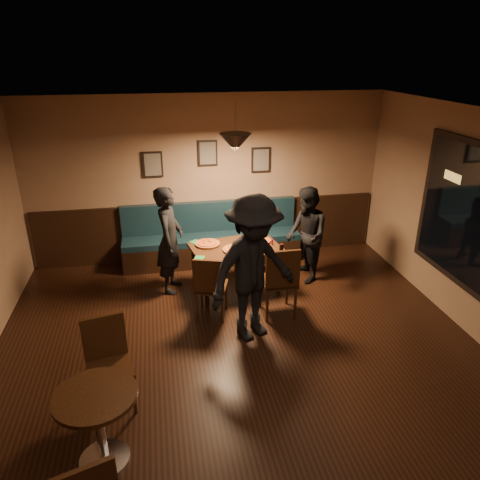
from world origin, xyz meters
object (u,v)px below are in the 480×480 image
at_px(tabasco_bottle, 272,241).
at_px(dining_table, 236,268).
at_px(cafe_chair_far, 110,368).
at_px(soda_glass, 281,248).
at_px(chair_near_right, 278,279).
at_px(diner_left, 170,240).
at_px(diner_right, 306,235).
at_px(diner_front, 253,269).
at_px(booth_bench, 212,235).
at_px(chair_near_left, 211,285).
at_px(cafe_table, 100,428).

bearing_deg(tabasco_bottle, dining_table, 176.88).
bearing_deg(cafe_chair_far, soda_glass, -152.61).
relative_size(chair_near_right, tabasco_bottle, 8.98).
height_order(diner_left, cafe_chair_far, diner_left).
bearing_deg(diner_right, diner_front, -40.62).
relative_size(diner_left, tabasco_bottle, 14.09).
bearing_deg(booth_bench, chair_near_left, -97.61).
bearing_deg(diner_left, dining_table, -83.81).
height_order(dining_table, chair_near_right, chair_near_right).
xyz_separation_m(chair_near_left, diner_right, (1.60, 0.80, 0.30)).
bearing_deg(chair_near_left, tabasco_bottle, 50.55).
height_order(diner_left, diner_right, diner_left).
xyz_separation_m(booth_bench, diner_left, (-0.73, -0.85, 0.32)).
bearing_deg(diner_front, cafe_table, -160.42).
height_order(diner_right, diner_front, diner_front).
bearing_deg(cafe_table, cafe_chair_far, 86.28).
height_order(diner_front, tabasco_bottle, diner_front).
bearing_deg(dining_table, diner_right, -5.34).
distance_m(chair_near_left, cafe_chair_far, 1.99).
relative_size(chair_near_right, cafe_chair_far, 1.06).
bearing_deg(diner_left, tabasco_bottle, -81.88).
relative_size(chair_near_left, diner_left, 0.57).
distance_m(diner_front, soda_glass, 1.16).
height_order(dining_table, soda_glass, soda_glass).
distance_m(diner_front, tabasco_bottle, 1.38).
bearing_deg(chair_near_right, cafe_table, -136.09).
xyz_separation_m(dining_table, tabasco_bottle, (0.55, -0.03, 0.41)).
xyz_separation_m(booth_bench, diner_front, (0.23, -2.27, 0.45)).
distance_m(dining_table, chair_near_left, 0.85).
height_order(chair_near_left, soda_glass, chair_near_left).
distance_m(booth_bench, dining_table, 1.04).
bearing_deg(chair_near_left, diner_left, 137.98).
relative_size(diner_front, tabasco_bottle, 16.32).
height_order(diner_right, soda_glass, diner_right).
bearing_deg(cafe_chair_far, dining_table, -139.47).
bearing_deg(diner_front, diner_left, 99.48).
xyz_separation_m(diner_right, diner_front, (-1.15, -1.37, 0.19)).
bearing_deg(booth_bench, diner_left, -130.62).
bearing_deg(tabasco_bottle, cafe_table, -128.10).
bearing_deg(chair_near_left, booth_bench, 99.52).
relative_size(booth_bench, diner_front, 1.58).
xyz_separation_m(dining_table, diner_left, (-0.97, 0.14, 0.47)).
distance_m(chair_near_right, cafe_table, 3.06).
relative_size(chair_near_left, tabasco_bottle, 7.98).
relative_size(dining_table, diner_front, 0.68).
bearing_deg(diner_left, diner_right, -76.72).
height_order(soda_glass, tabasco_bottle, soda_glass).
xyz_separation_m(booth_bench, chair_near_left, (-0.23, -1.70, -0.04)).
bearing_deg(booth_bench, chair_near_right, -69.46).
height_order(soda_glass, cafe_chair_far, cafe_chair_far).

